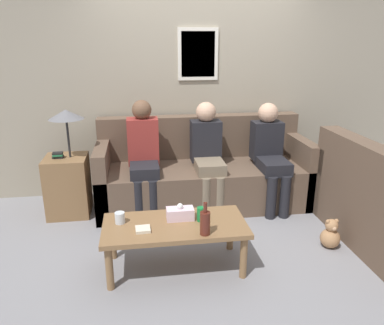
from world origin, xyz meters
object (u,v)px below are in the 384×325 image
object	(u,v)px
couch_main	(203,175)
person_middle	(208,151)
coffee_table	(175,229)
person_right	(270,151)
person_left	(144,153)
teddy_bear	(330,235)
wine_bottle	(205,222)
drinking_glass	(120,218)

from	to	relation	value
couch_main	person_middle	distance (m)	0.37
coffee_table	person_right	bearing A→B (deg)	43.03
coffee_table	person_left	distance (m)	1.24
couch_main	person_left	size ratio (longest dim) A/B	1.95
person_left	teddy_bear	bearing A→B (deg)	-32.06
person_middle	person_right	size ratio (longest dim) A/B	1.02
coffee_table	wine_bottle	xyz separation A→B (m)	(0.22, -0.21, 0.16)
drinking_glass	couch_main	bearing A→B (deg)	53.54
person_middle	teddy_bear	distance (m)	1.55
coffee_table	drinking_glass	size ratio (longest dim) A/B	12.67
wine_bottle	drinking_glass	world-z (taller)	wine_bottle
drinking_glass	person_left	distance (m)	1.14
couch_main	person_middle	world-z (taller)	person_middle
coffee_table	wine_bottle	bearing A→B (deg)	-44.01
couch_main	wine_bottle	xyz separation A→B (m)	(-0.26, -1.54, 0.18)
person_left	couch_main	bearing A→B (deg)	12.98
couch_main	teddy_bear	xyz separation A→B (m)	(1.00, -1.22, -0.22)
wine_bottle	teddy_bear	xyz separation A→B (m)	(1.26, 0.32, -0.39)
couch_main	person_middle	xyz separation A→B (m)	(0.02, -0.15, 0.33)
drinking_glass	person_right	size ratio (longest dim) A/B	0.08
wine_bottle	person_left	size ratio (longest dim) A/B	0.22
drinking_glass	person_middle	bearing A→B (deg)	49.41
person_right	person_middle	bearing A→B (deg)	175.45
drinking_glass	person_middle	size ratio (longest dim) A/B	0.08
person_middle	teddy_bear	bearing A→B (deg)	-47.58
coffee_table	person_left	world-z (taller)	person_left
couch_main	teddy_bear	world-z (taller)	couch_main
wine_bottle	coffee_table	bearing A→B (deg)	135.99
drinking_glass	coffee_table	bearing A→B (deg)	-10.04
wine_bottle	person_left	world-z (taller)	person_left
wine_bottle	person_middle	world-z (taller)	person_middle
couch_main	person_left	xyz separation A→B (m)	(-0.69, -0.16, 0.35)
person_left	person_middle	size ratio (longest dim) A/B	1.03
drinking_glass	teddy_bear	world-z (taller)	drinking_glass
person_left	person_right	bearing A→B (deg)	-1.84
person_middle	teddy_bear	size ratio (longest dim) A/B	4.17
drinking_glass	person_left	bearing A→B (deg)	78.06
drinking_glass	person_middle	distance (m)	1.47
wine_bottle	drinking_glass	bearing A→B (deg)	156.58
wine_bottle	person_left	xyz separation A→B (m)	(-0.43, 1.38, 0.17)
drinking_glass	person_left	world-z (taller)	person_left
couch_main	person_left	bearing A→B (deg)	-167.02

